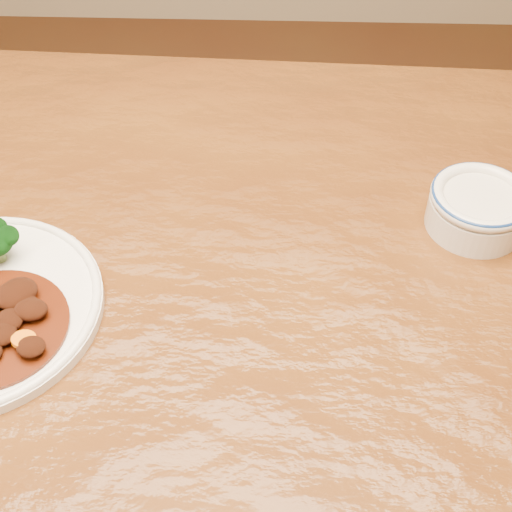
{
  "coord_description": "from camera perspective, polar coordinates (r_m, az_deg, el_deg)",
  "views": [
    {
      "loc": [
        0.1,
        -0.48,
        1.3
      ],
      "look_at": [
        0.08,
        0.03,
        0.77
      ],
      "focal_mm": 50.0,
      "sensor_mm": 36.0,
      "label": 1
    }
  ],
  "objects": [
    {
      "name": "dip_bowl",
      "position": [
        0.81,
        17.35,
        3.79
      ],
      "size": [
        0.11,
        0.11,
        0.05
      ],
      "rotation": [
        0.0,
        0.0,
        -0.21
      ],
      "color": "beige",
      "rests_on": "dining_table"
    },
    {
      "name": "dining_table",
      "position": [
        0.79,
        -5.88,
        -6.53
      ],
      "size": [
        1.54,
        0.96,
        0.75
      ],
      "rotation": [
        0.0,
        0.0,
        -0.04
      ],
      "color": "#59310F",
      "rests_on": "ground"
    }
  ]
}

